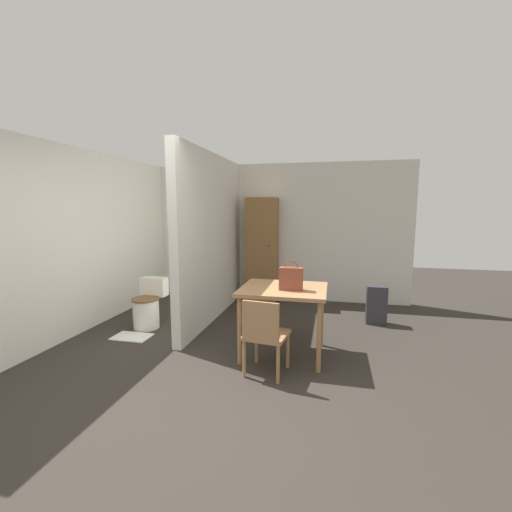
# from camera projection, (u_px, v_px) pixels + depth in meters

# --- Properties ---
(ground_plane) EXTENTS (16.00, 16.00, 0.00)m
(ground_plane) POSITION_uv_depth(u_px,v_px,m) (178.00, 410.00, 2.90)
(ground_plane) COLOR #2D2823
(wall_back) EXTENTS (5.19, 0.12, 2.50)m
(wall_back) POSITION_uv_depth(u_px,v_px,m) (266.00, 232.00, 6.44)
(wall_back) COLOR silver
(wall_back) RESTS_ON ground_plane
(wall_left) EXTENTS (0.12, 4.78, 2.50)m
(wall_left) POSITION_uv_depth(u_px,v_px,m) (97.00, 239.00, 5.03)
(wall_left) COLOR silver
(wall_left) RESTS_ON ground_plane
(partition_wall) EXTENTS (0.12, 2.65, 2.50)m
(partition_wall) POSITION_uv_depth(u_px,v_px,m) (213.00, 238.00, 5.22)
(partition_wall) COLOR silver
(partition_wall) RESTS_ON ground_plane
(dining_table) EXTENTS (0.97, 0.84, 0.80)m
(dining_table) POSITION_uv_depth(u_px,v_px,m) (283.00, 296.00, 3.91)
(dining_table) COLOR #997047
(dining_table) RESTS_ON ground_plane
(wooden_chair) EXTENTS (0.47, 0.47, 0.81)m
(wooden_chair) POSITION_uv_depth(u_px,v_px,m) (265.00, 333.00, 3.45)
(wooden_chair) COLOR #997047
(wooden_chair) RESTS_ON ground_plane
(toilet) EXTENTS (0.38, 0.53, 0.68)m
(toilet) POSITION_uv_depth(u_px,v_px,m) (148.00, 306.00, 4.91)
(toilet) COLOR silver
(toilet) RESTS_ON ground_plane
(handbag) EXTENTS (0.26, 0.11, 0.33)m
(handbag) POSITION_uv_depth(u_px,v_px,m) (291.00, 278.00, 3.78)
(handbag) COLOR brown
(handbag) RESTS_ON dining_table
(wooden_cabinet) EXTENTS (0.57, 0.35, 1.88)m
(wooden_cabinet) POSITION_uv_depth(u_px,v_px,m) (262.00, 250.00, 6.25)
(wooden_cabinet) COLOR brown
(wooden_cabinet) RESTS_ON ground_plane
(bath_mat) EXTENTS (0.49, 0.32, 0.01)m
(bath_mat) POSITION_uv_depth(u_px,v_px,m) (132.00, 337.00, 4.54)
(bath_mat) COLOR silver
(bath_mat) RESTS_ON ground_plane
(space_heater) EXTENTS (0.29, 0.17, 0.56)m
(space_heater) POSITION_uv_depth(u_px,v_px,m) (376.00, 305.00, 5.04)
(space_heater) COLOR #2D2D33
(space_heater) RESTS_ON ground_plane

